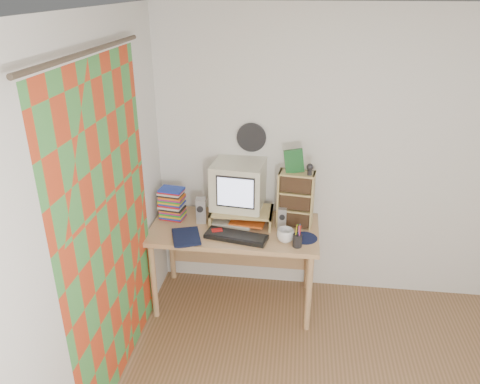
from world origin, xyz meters
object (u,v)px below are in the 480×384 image
(cd_rack, at_px, (296,199))
(keyboard, at_px, (236,237))
(desk, at_px, (235,238))
(mug, at_px, (285,235))
(dvd_stack, at_px, (172,203))
(crt_monitor, at_px, (238,186))
(diary, at_px, (173,237))

(cd_rack, bearing_deg, keyboard, -140.62)
(desk, distance_m, mug, 0.53)
(dvd_stack, xyz_separation_m, mug, (0.99, -0.28, -0.09))
(crt_monitor, distance_m, dvd_stack, 0.60)
(keyboard, bearing_deg, crt_monitor, 106.24)
(dvd_stack, bearing_deg, keyboard, -16.93)
(dvd_stack, bearing_deg, crt_monitor, 13.04)
(dvd_stack, relative_size, diary, 1.07)
(crt_monitor, distance_m, keyboard, 0.44)
(crt_monitor, xyz_separation_m, dvd_stack, (-0.57, -0.05, -0.17))
(keyboard, xyz_separation_m, diary, (-0.50, -0.08, 0.01))
(desk, bearing_deg, diary, -144.74)
(mug, bearing_deg, dvd_stack, 164.32)
(cd_rack, relative_size, mug, 3.51)
(cd_rack, bearing_deg, desk, -167.54)
(crt_monitor, relative_size, dvd_stack, 1.46)
(keyboard, height_order, cd_rack, cd_rack)
(crt_monitor, xyz_separation_m, cd_rack, (0.49, -0.04, -0.08))
(desk, height_order, diary, diary)
(keyboard, height_order, mug, mug)
(cd_rack, xyz_separation_m, diary, (-0.96, -0.37, -0.21))
(dvd_stack, xyz_separation_m, cd_rack, (1.05, 0.00, 0.10))
(keyboard, bearing_deg, cd_rack, 42.97)
(crt_monitor, height_order, mug, crt_monitor)
(keyboard, distance_m, cd_rack, 0.58)
(crt_monitor, bearing_deg, mug, -31.65)
(crt_monitor, xyz_separation_m, mug, (0.42, -0.33, -0.26))
(desk, relative_size, cd_rack, 2.92)
(keyboard, bearing_deg, diary, -159.48)
(crt_monitor, bearing_deg, diary, -132.72)
(desk, xyz_separation_m, diary, (-0.46, -0.32, 0.16))
(desk, xyz_separation_m, crt_monitor, (0.01, 0.09, 0.45))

